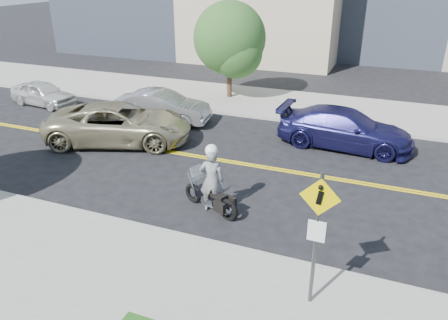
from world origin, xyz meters
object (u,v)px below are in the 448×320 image
motorcycle (211,192)px  parked_car_silver (162,107)px  pedestrian_sign (317,228)px  parked_car_white (43,93)px  parked_car_blue (345,128)px  suv (119,124)px  motorcyclist (212,178)px

motorcycle → parked_car_silver: size_ratio=0.46×
pedestrian_sign → parked_car_white: bearing=148.9°
parked_car_silver → parked_car_blue: 8.10m
pedestrian_sign → suv: (-9.04, 6.49, -1.17)m
suv → parked_car_white: 7.19m
suv → parked_car_blue: bearing=-90.8°
motorcycle → parked_car_blue: bearing=87.2°
parked_car_silver → parked_car_blue: parked_car_blue is taller
parked_car_silver → parked_car_blue: (8.10, 0.06, 0.04)m
motorcyclist → parked_car_white: bearing=-40.6°
motorcyclist → parked_car_white: size_ratio=0.58×
motorcyclist → parked_car_blue: size_ratio=0.40×
parked_car_white → motorcyclist: bearing=-111.8°
pedestrian_sign → motorcycle: (-3.50, 2.89, -1.35)m
parked_car_white → motorcycle: bearing=-111.9°
parked_car_silver → motorcycle: bearing=-149.3°
pedestrian_sign → motorcycle: pedestrian_sign is taller
pedestrian_sign → parked_car_blue: 9.45m
motorcycle → parked_car_silver: parked_car_silver is taller
pedestrian_sign → motorcycle: 4.73m
parked_car_white → parked_car_silver: 6.94m
suv → parked_car_white: bearing=46.6°
motorcycle → motorcyclist: bearing=37.4°
pedestrian_sign → motorcyclist: pedestrian_sign is taller
parked_car_blue → motorcycle: bearing=158.1°
parked_car_silver → motorcyclist: bearing=-149.1°
parked_car_white → parked_car_silver: (6.94, -0.10, 0.11)m
suv → parked_car_blue: suv is taller
motorcyclist → motorcycle: (-0.04, -0.01, -0.43)m
motorcycle → suv: (-5.54, 3.60, 0.18)m
suv → parked_car_silver: suv is taller
motorcycle → parked_car_silver: 8.24m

